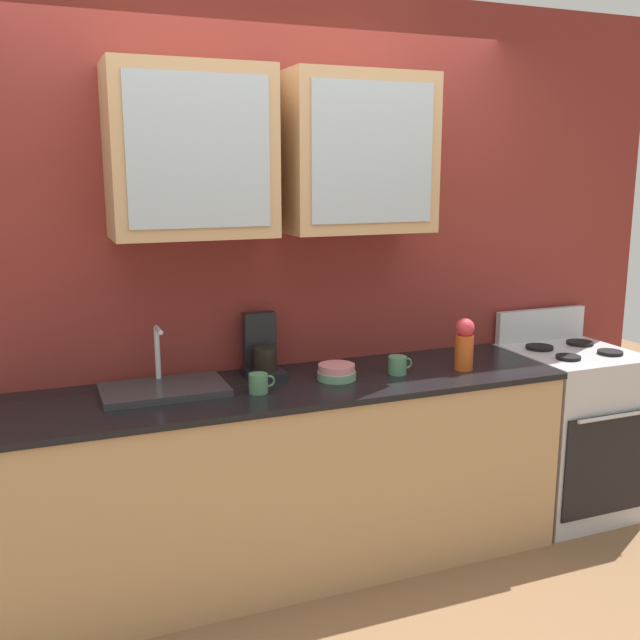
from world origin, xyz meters
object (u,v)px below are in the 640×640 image
object	(u,v)px
bowl_stack	(337,372)
coffee_maker	(262,352)
sink_faucet	(164,388)
cup_near_sink	(259,383)
cup_near_bowls	(398,365)
stove_range	(568,430)
vase	(464,344)

from	to	relation	value
bowl_stack	coffee_maker	distance (m)	0.37
sink_faucet	cup_near_sink	world-z (taller)	sink_faucet
cup_near_sink	cup_near_bowls	xyz separation A→B (m)	(0.70, 0.04, 0.00)
sink_faucet	coffee_maker	world-z (taller)	coffee_maker
stove_range	bowl_stack	bearing A→B (deg)	-179.62
cup_near_sink	coffee_maker	distance (m)	0.31
stove_range	vase	bearing A→B (deg)	-173.56
stove_range	sink_faucet	bearing A→B (deg)	177.94
sink_faucet	coffee_maker	size ratio (longest dim) A/B	1.85
bowl_stack	cup_near_sink	distance (m)	0.40
sink_faucet	coffee_maker	distance (m)	0.51
sink_faucet	cup_near_bowls	bearing A→B (deg)	-5.97
stove_range	vase	distance (m)	0.94
cup_near_sink	stove_range	bearing A→B (deg)	2.40
cup_near_bowls	cup_near_sink	bearing A→B (deg)	-176.83
vase	sink_faucet	bearing A→B (deg)	173.49
cup_near_bowls	vase	bearing A→B (deg)	-8.27
cup_near_sink	bowl_stack	bearing A→B (deg)	9.39
stove_range	bowl_stack	world-z (taller)	stove_range
bowl_stack	vase	xyz separation A→B (m)	(0.64, -0.07, 0.09)
sink_faucet	bowl_stack	world-z (taller)	sink_faucet
cup_near_sink	sink_faucet	bearing A→B (deg)	158.44
stove_range	coffee_maker	xyz separation A→B (m)	(-1.67, 0.21, 0.55)
vase	cup_near_sink	size ratio (longest dim) A/B	2.16
vase	cup_near_bowls	bearing A→B (deg)	171.73
vase	cup_near_bowls	size ratio (longest dim) A/B	2.10
sink_faucet	cup_near_sink	xyz separation A→B (m)	(0.38, -0.15, 0.02)
sink_faucet	bowl_stack	bearing A→B (deg)	-6.36
cup_near_sink	cup_near_bowls	bearing A→B (deg)	3.17
vase	cup_near_bowls	distance (m)	0.35
cup_near_sink	coffee_maker	size ratio (longest dim) A/B	0.41
bowl_stack	coffee_maker	bearing A→B (deg)	143.47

